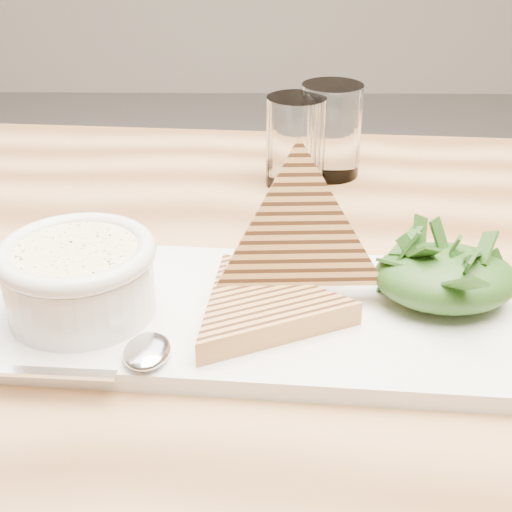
{
  "coord_description": "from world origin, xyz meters",
  "views": [
    {
      "loc": [
        -0.16,
        -0.72,
        1.04
      ],
      "look_at": [
        -0.17,
        -0.22,
        0.77
      ],
      "focal_mm": 50.0,
      "sensor_mm": 36.0,
      "label": 1
    }
  ],
  "objects_px": {
    "table_top": "(283,304)",
    "glass_near": "(296,142)",
    "glass_far": "(331,130)",
    "soup_bowl": "(81,286)",
    "platter": "(256,314)"
  },
  "relations": [
    {
      "from": "table_top",
      "to": "glass_near",
      "type": "xyz_separation_m",
      "value": [
        0.02,
        0.23,
        0.07
      ]
    },
    {
      "from": "table_top",
      "to": "glass_near",
      "type": "bearing_deg",
      "value": 85.54
    },
    {
      "from": "platter",
      "to": "soup_bowl",
      "type": "distance_m",
      "value": 0.14
    },
    {
      "from": "table_top",
      "to": "platter",
      "type": "relative_size",
      "value": 2.93
    },
    {
      "from": "table_top",
      "to": "glass_far",
      "type": "height_order",
      "value": "glass_far"
    },
    {
      "from": "table_top",
      "to": "glass_far",
      "type": "distance_m",
      "value": 0.28
    },
    {
      "from": "soup_bowl",
      "to": "glass_far",
      "type": "xyz_separation_m",
      "value": [
        0.22,
        0.33,
        0.02
      ]
    },
    {
      "from": "glass_near",
      "to": "glass_far",
      "type": "bearing_deg",
      "value": 36.97
    },
    {
      "from": "table_top",
      "to": "glass_near",
      "type": "relative_size",
      "value": 12.2
    },
    {
      "from": "platter",
      "to": "soup_bowl",
      "type": "height_order",
      "value": "soup_bowl"
    },
    {
      "from": "table_top",
      "to": "glass_near",
      "type": "distance_m",
      "value": 0.24
    },
    {
      "from": "table_top",
      "to": "soup_bowl",
      "type": "height_order",
      "value": "soup_bowl"
    },
    {
      "from": "glass_far",
      "to": "platter",
      "type": "bearing_deg",
      "value": -104.59
    },
    {
      "from": "soup_bowl",
      "to": "platter",
      "type": "bearing_deg",
      "value": 3.24
    },
    {
      "from": "glass_near",
      "to": "glass_far",
      "type": "relative_size",
      "value": 0.95
    }
  ]
}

